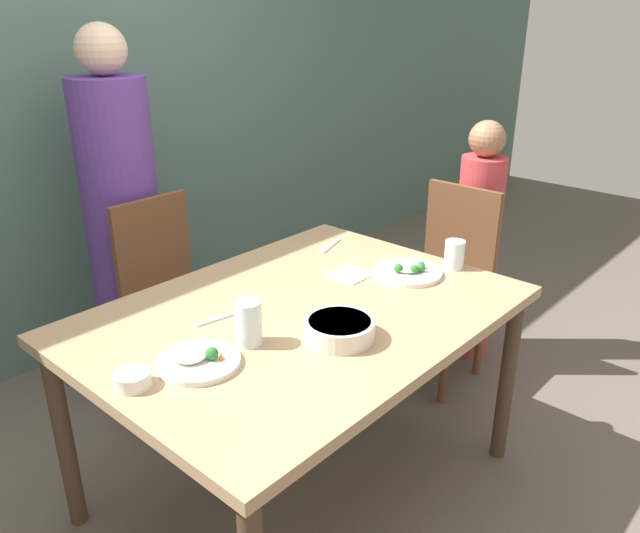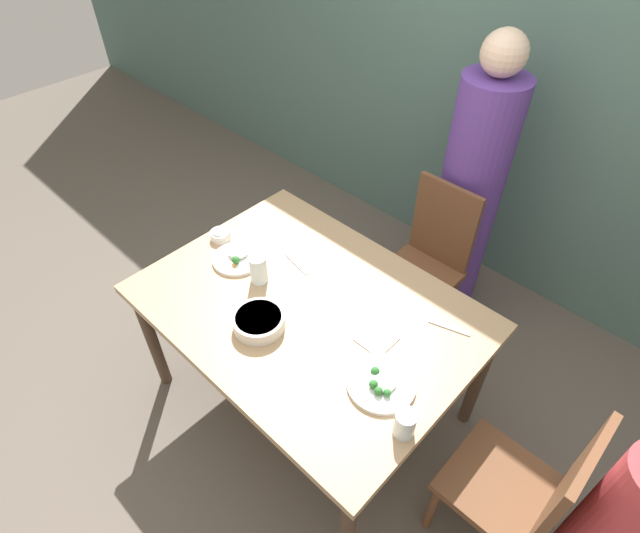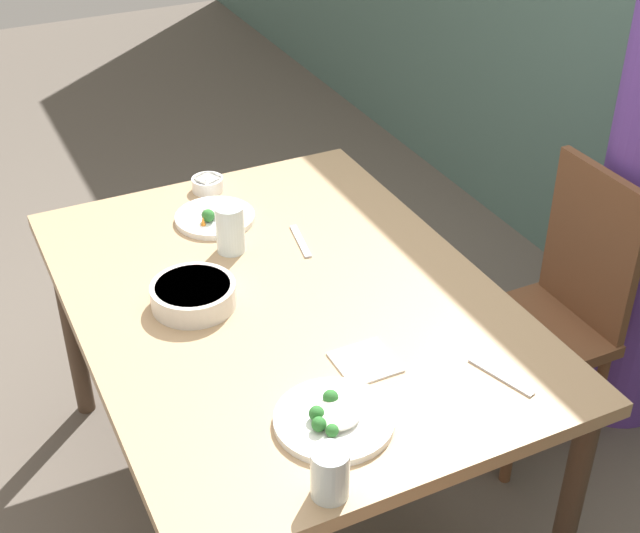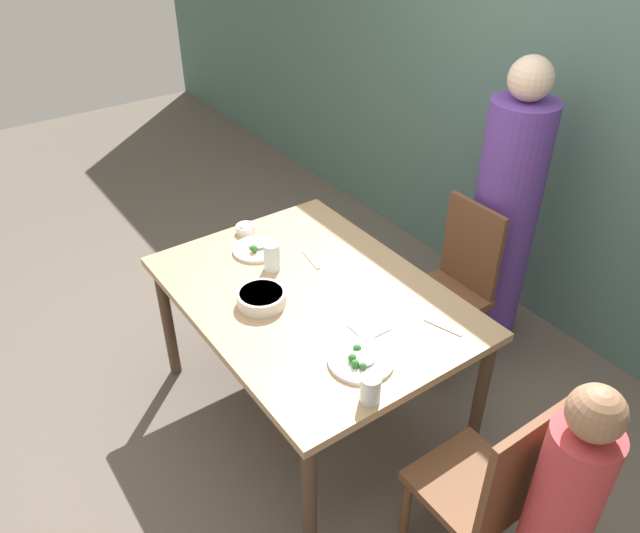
% 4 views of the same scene
% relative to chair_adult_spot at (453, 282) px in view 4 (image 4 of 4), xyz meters
% --- Properties ---
extents(ground_plane, '(10.00, 10.00, 0.00)m').
position_rel_chair_adult_spot_xyz_m(ground_plane, '(-0.07, -0.88, -0.49)').
color(ground_plane, '#60564C').
extents(wall_back, '(10.00, 0.06, 2.70)m').
position_rel_chair_adult_spot_xyz_m(wall_back, '(-0.07, 0.75, 0.86)').
color(wall_back, '#4C6B60').
rests_on(wall_back, ground_plane).
extents(dining_table, '(1.46, 1.08, 0.76)m').
position_rel_chair_adult_spot_xyz_m(dining_table, '(-0.07, -0.88, 0.19)').
color(dining_table, tan).
rests_on(dining_table, ground_plane).
extents(chair_adult_spot, '(0.40, 0.40, 0.94)m').
position_rel_chair_adult_spot_xyz_m(chair_adult_spot, '(0.00, 0.00, 0.00)').
color(chair_adult_spot, brown).
rests_on(chair_adult_spot, ground_plane).
extents(chair_child_spot, '(0.40, 0.40, 0.94)m').
position_rel_chair_adult_spot_xyz_m(chair_child_spot, '(1.00, -0.82, 0.00)').
color(chair_child_spot, brown).
rests_on(chair_child_spot, ground_plane).
extents(person_adult, '(0.35, 0.35, 1.66)m').
position_rel_chair_adult_spot_xyz_m(person_adult, '(-0.00, 0.34, 0.27)').
color(person_adult, '#5B3893').
rests_on(person_adult, ground_plane).
extents(person_child, '(0.22, 0.22, 1.23)m').
position_rel_chair_adult_spot_xyz_m(person_child, '(1.28, -0.82, 0.09)').
color(person_child, '#C63D42').
rests_on(person_child, ground_plane).
extents(bowl_curry, '(0.22, 0.22, 0.06)m').
position_rel_chair_adult_spot_xyz_m(bowl_curry, '(-0.14, -1.11, 0.30)').
color(bowl_curry, silver).
rests_on(bowl_curry, dining_table).
extents(plate_rice_adult, '(0.27, 0.27, 0.05)m').
position_rel_chair_adult_spot_xyz_m(plate_rice_adult, '(0.42, -0.99, 0.28)').
color(plate_rice_adult, white).
rests_on(plate_rice_adult, dining_table).
extents(plate_rice_child, '(0.24, 0.24, 0.06)m').
position_rel_chair_adult_spot_xyz_m(plate_rice_child, '(-0.53, -0.91, 0.28)').
color(plate_rice_child, white).
rests_on(plate_rice_child, dining_table).
extents(bowl_rice_small, '(0.10, 0.10, 0.04)m').
position_rel_chair_adult_spot_xyz_m(bowl_rice_small, '(-0.72, -0.87, 0.29)').
color(bowl_rice_small, white).
rests_on(bowl_rice_small, dining_table).
extents(glass_water_tall, '(0.08, 0.08, 0.11)m').
position_rel_chair_adult_spot_xyz_m(glass_water_tall, '(0.60, -1.08, 0.32)').
color(glass_water_tall, silver).
rests_on(glass_water_tall, dining_table).
extents(glass_water_short, '(0.08, 0.08, 0.14)m').
position_rel_chair_adult_spot_xyz_m(glass_water_short, '(-0.35, -0.93, 0.34)').
color(glass_water_short, silver).
rests_on(glass_water_short, dining_table).
extents(napkin_folded, '(0.14, 0.14, 0.01)m').
position_rel_chair_adult_spot_xyz_m(napkin_folded, '(0.27, -0.82, 0.27)').
color(napkin_folded, white).
rests_on(napkin_folded, dining_table).
extents(fork_steel, '(0.18, 0.05, 0.01)m').
position_rel_chair_adult_spot_xyz_m(fork_steel, '(-0.30, -0.73, 0.27)').
color(fork_steel, silver).
rests_on(fork_steel, dining_table).
extents(spoon_steel, '(0.18, 0.07, 0.01)m').
position_rel_chair_adult_spot_xyz_m(spoon_steel, '(0.45, -0.56, 0.27)').
color(spoon_steel, silver).
rests_on(spoon_steel, dining_table).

